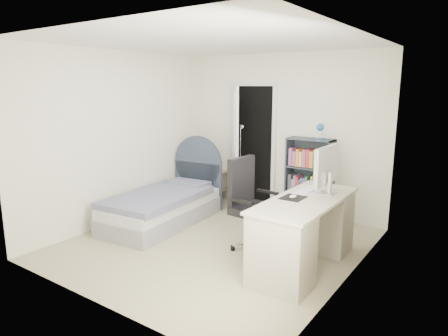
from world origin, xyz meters
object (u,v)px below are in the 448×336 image
Objects in this scene: floor_lamp at (241,172)px; desk at (305,230)px; nightstand at (212,178)px; office_chair at (250,200)px; bed at (166,204)px; bookcase at (309,181)px.

floor_lamp is 2.53m from desk.
nightstand is 0.55× the size of office_chair.
desk reaches higher than bed.
floor_lamp reaches higher than nightstand.
nightstand is 0.56m from floor_lamp.
nightstand is 0.46× the size of floor_lamp.
bookcase reaches higher than nightstand.
bookcase is (1.68, 1.38, 0.31)m from bed.
nightstand is 0.43× the size of bookcase.
bookcase is at bearing 2.07° from nightstand.
bed reaches higher than nightstand.
desk is (0.65, -1.61, -0.15)m from bookcase.
floor_lamp is at bearing 139.17° from desk.
bed is at bearing -140.63° from bookcase.
desk is (1.91, -1.65, -0.13)m from floor_lamp.
nightstand is at bearing -168.81° from floor_lamp.
nightstand is 2.89m from desk.
bed is at bearing 174.22° from desk.
office_chair is at bearing 175.05° from desk.
desk is at bearing -4.95° from office_chair.
office_chair reaches higher than nightstand.
floor_lamp is at bearing 11.19° from nightstand.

